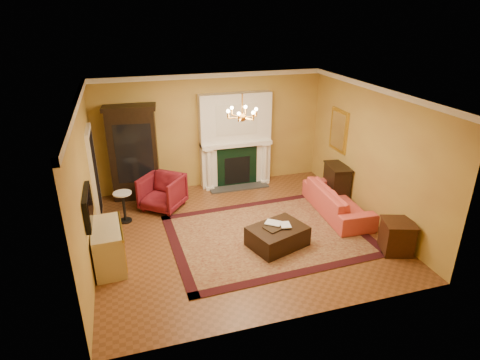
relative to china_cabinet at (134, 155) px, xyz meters
name	(u,v)px	position (x,y,z in m)	size (l,w,h in m)	color
floor	(242,233)	(2.04, -2.49, -1.15)	(6.00, 5.50, 0.02)	brown
ceiling	(242,93)	(2.04, -2.49, 1.87)	(6.00, 5.50, 0.02)	silver
wall_back	(212,131)	(2.04, 0.27, 0.36)	(6.00, 0.02, 3.00)	gold
wall_front	(299,237)	(2.04, -5.25, 0.36)	(6.00, 0.02, 3.00)	gold
wall_left	(85,185)	(-0.97, -2.49, 0.36)	(0.02, 5.50, 3.00)	gold
wall_right	(371,154)	(5.05, -2.49, 0.36)	(0.02, 5.50, 3.00)	gold
fireplace	(236,142)	(2.64, 0.08, 0.06)	(1.90, 0.70, 2.50)	white
crown_molding	(229,88)	(2.04, -1.53, 1.80)	(6.00, 5.50, 0.12)	white
doorway	(95,174)	(-0.92, -0.79, -0.09)	(0.08, 1.05, 2.10)	white
tv_panel	(88,207)	(-0.91, -3.09, 0.21)	(0.09, 0.95, 0.58)	black
gilt_mirror	(339,130)	(5.00, -1.09, 0.51)	(0.06, 0.76, 1.05)	gold
chandelier	(242,114)	(2.04, -2.49, 1.47)	(0.63, 0.55, 0.53)	gold
oriental_rug	(268,234)	(2.54, -2.75, -1.13)	(4.11, 3.08, 0.02)	#48120F
china_cabinet	(134,155)	(0.00, 0.00, 0.00)	(1.14, 0.52, 2.27)	black
wingback_armchair	(162,191)	(0.54, -0.84, -0.67)	(0.90, 0.84, 0.92)	maroon
pedestal_table	(124,205)	(-0.37, -1.27, -0.71)	(0.41, 0.41, 0.73)	black
commode	(108,247)	(-0.69, -2.94, -0.72)	(0.52, 1.11, 0.83)	#C4B18F
coral_sofa	(338,197)	(4.44, -2.28, -0.71)	(2.20, 0.64, 0.86)	#D24842
end_table	(397,237)	(4.76, -4.07, -0.82)	(0.55, 0.55, 0.64)	#381B0F
console_table	(336,183)	(4.82, -1.54, -0.71)	(0.44, 0.77, 0.86)	black
leather_ottoman	(277,236)	(2.57, -3.20, -0.91)	(1.10, 0.80, 0.41)	black
ottoman_tray	(274,227)	(2.50, -3.21, -0.70)	(0.40, 0.31, 0.03)	black
book_a	(272,219)	(2.45, -3.17, -0.52)	(0.23, 0.03, 0.32)	gray
book_b	(281,220)	(2.63, -3.20, -0.54)	(0.20, 0.02, 0.27)	gray
topiary_left	(208,135)	(1.88, 0.04, 0.34)	(0.17, 0.17, 0.45)	gray
topiary_right	(260,131)	(3.31, 0.04, 0.33)	(0.16, 0.16, 0.43)	gray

